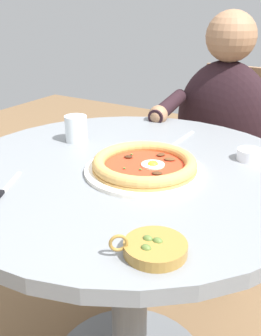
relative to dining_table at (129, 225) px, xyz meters
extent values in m
cylinder|color=gray|center=(0.00, 0.00, 0.16)|extent=(0.96, 0.96, 0.03)
cylinder|color=slate|center=(0.00, 0.00, -0.21)|extent=(0.11, 0.11, 0.70)
cylinder|color=white|center=(-0.05, 0.01, 0.18)|extent=(0.31, 0.31, 0.01)
cylinder|color=tan|center=(-0.05, 0.01, 0.19)|extent=(0.27, 0.27, 0.01)
torus|color=tan|center=(-0.05, 0.01, 0.20)|extent=(0.27, 0.27, 0.03)
cylinder|color=red|center=(-0.05, 0.01, 0.20)|extent=(0.25, 0.25, 0.00)
cylinder|color=white|center=(-0.07, 0.00, 0.20)|extent=(0.06, 0.06, 0.00)
ellipsoid|color=yellow|center=(-0.07, 0.00, 0.20)|extent=(0.03, 0.03, 0.02)
ellipsoid|color=brown|center=(-0.09, 0.10, 0.20)|extent=(0.02, 0.03, 0.01)
ellipsoid|color=brown|center=(-0.09, -0.05, 0.20)|extent=(0.04, 0.03, 0.01)
ellipsoid|color=#4C2D19|center=(-0.06, -0.07, 0.20)|extent=(0.03, 0.03, 0.01)
ellipsoid|color=#4C2D19|center=(-0.11, 0.04, 0.20)|extent=(0.03, 0.03, 0.01)
ellipsoid|color=brown|center=(-0.08, 0.10, 0.20)|extent=(0.04, 0.04, 0.01)
ellipsoid|color=#3D2314|center=(0.01, -0.01, 0.20)|extent=(0.03, 0.02, 0.01)
ellipsoid|color=#2D6B28|center=(-0.02, 0.06, 0.20)|extent=(0.01, 0.01, 0.00)
ellipsoid|color=#2D6B28|center=(0.01, -0.03, 0.20)|extent=(0.01, 0.01, 0.00)
ellipsoid|color=#2D6B28|center=(-0.06, 0.04, 0.20)|extent=(0.01, 0.01, 0.00)
cylinder|color=silver|center=(0.25, -0.09, 0.22)|extent=(0.07, 0.07, 0.08)
cylinder|color=silver|center=(0.25, -0.09, 0.19)|extent=(0.06, 0.06, 0.01)
cube|color=silver|center=(0.19, 0.23, 0.18)|extent=(0.06, 0.10, 0.00)
cylinder|color=white|center=(-0.26, -0.21, 0.19)|extent=(0.07, 0.07, 0.03)
cylinder|color=olive|center=(-0.26, -0.21, 0.20)|extent=(0.05, 0.05, 0.01)
cylinder|color=olive|center=(-0.24, 0.30, 0.19)|extent=(0.11, 0.11, 0.02)
torus|color=olive|center=(-0.19, 0.34, 0.21)|extent=(0.03, 0.03, 0.03)
ellipsoid|color=#516B2D|center=(-0.22, 0.30, 0.20)|extent=(0.02, 0.02, 0.02)
ellipsoid|color=#516B2D|center=(-0.24, 0.29, 0.20)|extent=(0.02, 0.02, 0.02)
ellipsoid|color=#516B2D|center=(-0.23, 0.32, 0.20)|extent=(0.02, 0.02, 0.02)
cube|color=#BCBCC1|center=(-0.03, -0.28, 0.18)|extent=(0.01, 0.16, 0.00)
cube|color=#282833|center=(-0.01, -0.73, -0.35)|extent=(0.34, 0.28, 0.45)
ellipsoid|color=black|center=(-0.01, -0.73, 0.12)|extent=(0.40, 0.22, 0.49)
sphere|color=#936B4C|center=(-0.01, -0.73, 0.45)|extent=(0.19, 0.19, 0.19)
cylinder|color=black|center=(0.14, -0.52, 0.21)|extent=(0.08, 0.27, 0.08)
sphere|color=#936B4C|center=(0.14, -0.42, 0.20)|extent=(0.07, 0.07, 0.07)
cube|color=#957050|center=(-0.01, -0.78, -0.10)|extent=(0.40, 0.40, 0.02)
cube|color=#957050|center=(-0.01, -0.96, 0.11)|extent=(0.36, 0.03, 0.40)
cylinder|color=#8E6B4C|center=(0.17, -0.60, -0.34)|extent=(0.02, 0.02, 0.47)
cylinder|color=#8E6B4C|center=(-0.18, -0.60, -0.34)|extent=(0.02, 0.02, 0.47)
cylinder|color=#8E6B4C|center=(0.17, -0.96, -0.34)|extent=(0.02, 0.02, 0.47)
camera|label=1|loc=(-0.50, 0.81, 0.59)|focal=41.97mm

